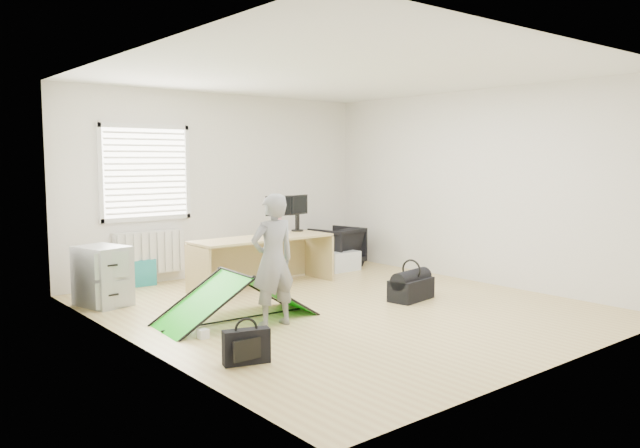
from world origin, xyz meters
TOP-DOWN VIEW (x-y plane):
  - ground at (0.00, 0.00)m, footprint 5.50×5.50m
  - back_wall at (0.00, 2.75)m, footprint 5.00×0.02m
  - window at (-1.20, 2.71)m, footprint 1.20×0.06m
  - radiator at (-1.20, 2.67)m, footprint 1.00×0.12m
  - desk at (-0.08, 1.53)m, footprint 2.02×0.68m
  - filing_cabinet at (-2.15, 1.85)m, footprint 0.60×0.71m
  - monitor_left at (0.39, 1.81)m, footprint 0.42×0.20m
  - monitor_right at (0.72, 1.81)m, footprint 0.42×0.19m
  - keyboard at (0.30, 1.78)m, footprint 0.43×0.28m
  - thermos at (0.39, 1.81)m, footprint 0.08×0.08m
  - office_chair at (1.75, 2.11)m, footprint 0.82×0.83m
  - person at (-1.11, -0.18)m, footprint 0.52×0.35m
  - kite at (-1.30, 0.24)m, footprint 1.74×0.87m
  - storage_crate at (1.57, 1.81)m, footprint 0.54×0.38m
  - tote_bag at (-1.30, 2.63)m, footprint 0.31×0.15m
  - laptop_bag at (-1.99, -1.04)m, footprint 0.42×0.23m
  - white_box at (-1.91, -0.14)m, footprint 0.09×0.09m
  - duffel_bag at (0.90, -0.28)m, footprint 0.65×0.41m

SIDE VIEW (x-z plane):
  - ground at x=0.00m, z-range 0.00..0.00m
  - white_box at x=-1.91m, z-range 0.00..0.09m
  - duffel_bag at x=0.90m, z-range 0.00..0.27m
  - laptop_bag at x=-1.99m, z-range 0.00..0.30m
  - storage_crate at x=1.57m, z-range 0.00..0.30m
  - tote_bag at x=-1.30m, z-range 0.00..0.36m
  - kite at x=-1.30m, z-range 0.00..0.52m
  - office_chair at x=1.75m, z-range 0.00..0.65m
  - desk at x=-0.08m, z-range 0.00..0.68m
  - filing_cabinet at x=-2.15m, z-range 0.00..0.71m
  - radiator at x=-1.20m, z-range 0.15..0.75m
  - keyboard at x=0.30m, z-range 0.68..0.70m
  - person at x=-1.11m, z-range 0.00..1.39m
  - thermos at x=0.39m, z-range 0.68..0.96m
  - monitor_right at x=0.72m, z-range 0.68..1.07m
  - monitor_left at x=0.39m, z-range 0.68..1.07m
  - back_wall at x=0.00m, z-range 0.00..2.70m
  - window at x=-1.20m, z-range 0.95..2.15m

